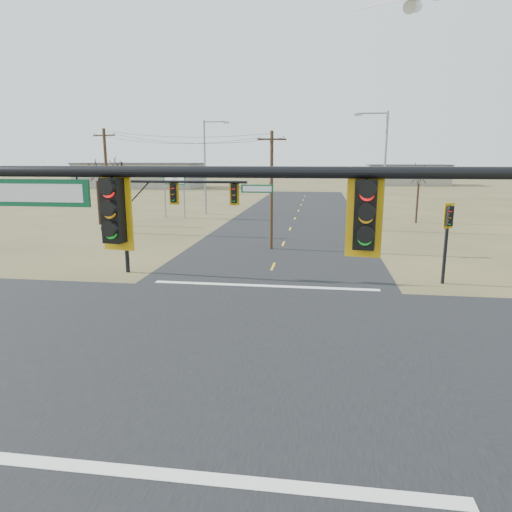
{
  "coord_description": "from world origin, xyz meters",
  "views": [
    {
      "loc": [
        2.83,
        -15.67,
        6.61
      ],
      "look_at": [
        0.47,
        1.0,
        3.03
      ],
      "focal_mm": 32.0,
      "sensor_mm": 36.0,
      "label": 1
    }
  ],
  "objects_px": {
    "mast_arm_near": "(381,259)",
    "bare_tree_a": "(96,170)",
    "streetlight_a": "(382,165)",
    "utility_pole_far": "(107,180)",
    "bare_tree_b": "(115,165)",
    "highway_sign": "(174,182)",
    "mast_arm_far": "(179,200)",
    "streetlight_c": "(207,162)",
    "pedestal_signal_ne": "(448,225)",
    "utility_pole_near": "(271,189)",
    "bare_tree_c": "(419,173)"
  },
  "relations": [
    {
      "from": "mast_arm_near",
      "to": "bare_tree_a",
      "type": "relative_size",
      "value": 1.48
    },
    {
      "from": "mast_arm_near",
      "to": "streetlight_a",
      "type": "xyz_separation_m",
      "value": [
        4.57,
        36.75,
        0.99
      ]
    },
    {
      "from": "utility_pole_far",
      "to": "bare_tree_b",
      "type": "bearing_deg",
      "value": 112.67
    },
    {
      "from": "highway_sign",
      "to": "bare_tree_a",
      "type": "height_order",
      "value": "bare_tree_a"
    },
    {
      "from": "highway_sign",
      "to": "bare_tree_b",
      "type": "relative_size",
      "value": 0.78
    },
    {
      "from": "highway_sign",
      "to": "utility_pole_far",
      "type": "bearing_deg",
      "value": -85.5
    },
    {
      "from": "mast_arm_far",
      "to": "streetlight_c",
      "type": "xyz_separation_m",
      "value": [
        -5.68,
        29.31,
        1.92
      ]
    },
    {
      "from": "pedestal_signal_ne",
      "to": "bare_tree_a",
      "type": "bearing_deg",
      "value": 127.63
    },
    {
      "from": "utility_pole_far",
      "to": "bare_tree_a",
      "type": "bearing_deg",
      "value": 125.45
    },
    {
      "from": "pedestal_signal_ne",
      "to": "streetlight_a",
      "type": "height_order",
      "value": "streetlight_a"
    },
    {
      "from": "utility_pole_near",
      "to": "mast_arm_far",
      "type": "bearing_deg",
      "value": -117.83
    },
    {
      "from": "pedestal_signal_ne",
      "to": "streetlight_a",
      "type": "distance_m",
      "value": 19.04
    },
    {
      "from": "mast_arm_near",
      "to": "pedestal_signal_ne",
      "type": "xyz_separation_m",
      "value": [
        5.76,
        17.96,
        -1.9
      ]
    },
    {
      "from": "bare_tree_b",
      "to": "bare_tree_c",
      "type": "distance_m",
      "value": 37.79
    },
    {
      "from": "mast_arm_far",
      "to": "utility_pole_far",
      "type": "xyz_separation_m",
      "value": [
        -11.13,
        14.11,
        0.49
      ]
    },
    {
      "from": "pedestal_signal_ne",
      "to": "bare_tree_b",
      "type": "relative_size",
      "value": 0.6
    },
    {
      "from": "bare_tree_b",
      "to": "mast_arm_near",
      "type": "bearing_deg",
      "value": -61.33
    },
    {
      "from": "bare_tree_c",
      "to": "mast_arm_near",
      "type": "bearing_deg",
      "value": -102.03
    },
    {
      "from": "mast_arm_near",
      "to": "pedestal_signal_ne",
      "type": "bearing_deg",
      "value": 80.95
    },
    {
      "from": "pedestal_signal_ne",
      "to": "bare_tree_b",
      "type": "xyz_separation_m",
      "value": [
        -33.56,
        32.87,
        2.62
      ]
    },
    {
      "from": "pedestal_signal_ne",
      "to": "utility_pole_far",
      "type": "relative_size",
      "value": 0.48
    },
    {
      "from": "streetlight_c",
      "to": "bare_tree_b",
      "type": "distance_m",
      "value": 13.65
    },
    {
      "from": "mast_arm_near",
      "to": "bare_tree_c",
      "type": "xyz_separation_m",
      "value": [
        9.15,
        42.94,
        0.07
      ]
    },
    {
      "from": "mast_arm_near",
      "to": "bare_tree_c",
      "type": "relative_size",
      "value": 1.56
    },
    {
      "from": "bare_tree_c",
      "to": "utility_pole_far",
      "type": "bearing_deg",
      "value": -159.86
    },
    {
      "from": "mast_arm_near",
      "to": "mast_arm_far",
      "type": "distance_m",
      "value": 20.21
    },
    {
      "from": "mast_arm_near",
      "to": "utility_pole_far",
      "type": "bearing_deg",
      "value": 130.57
    },
    {
      "from": "mast_arm_near",
      "to": "highway_sign",
      "type": "bearing_deg",
      "value": 120.6
    },
    {
      "from": "utility_pole_far",
      "to": "streetlight_c",
      "type": "height_order",
      "value": "streetlight_c"
    },
    {
      "from": "mast_arm_far",
      "to": "pedestal_signal_ne",
      "type": "bearing_deg",
      "value": -10.12
    },
    {
      "from": "pedestal_signal_ne",
      "to": "utility_pole_near",
      "type": "xyz_separation_m",
      "value": [
        -10.27,
        8.48,
        1.29
      ]
    },
    {
      "from": "mast_arm_near",
      "to": "mast_arm_far",
      "type": "height_order",
      "value": "mast_arm_near"
    },
    {
      "from": "mast_arm_far",
      "to": "streetlight_c",
      "type": "distance_m",
      "value": 29.92
    },
    {
      "from": "utility_pole_far",
      "to": "mast_arm_far",
      "type": "bearing_deg",
      "value": -51.73
    },
    {
      "from": "streetlight_c",
      "to": "bare_tree_a",
      "type": "bearing_deg",
      "value": -110.43
    },
    {
      "from": "bare_tree_a",
      "to": "bare_tree_b",
      "type": "relative_size",
      "value": 0.96
    },
    {
      "from": "mast_arm_near",
      "to": "bare_tree_b",
      "type": "bearing_deg",
      "value": 127.39
    },
    {
      "from": "streetlight_a",
      "to": "bare_tree_b",
      "type": "bearing_deg",
      "value": 175.16
    },
    {
      "from": "streetlight_c",
      "to": "bare_tree_b",
      "type": "bearing_deg",
      "value": -174.04
    },
    {
      "from": "highway_sign",
      "to": "bare_tree_c",
      "type": "relative_size",
      "value": 0.86
    },
    {
      "from": "streetlight_a",
      "to": "bare_tree_b",
      "type": "distance_m",
      "value": 35.3
    },
    {
      "from": "streetlight_a",
      "to": "bare_tree_c",
      "type": "relative_size",
      "value": 1.64
    },
    {
      "from": "bare_tree_a",
      "to": "bare_tree_b",
      "type": "distance_m",
      "value": 14.38
    },
    {
      "from": "mast_arm_far",
      "to": "bare_tree_a",
      "type": "height_order",
      "value": "bare_tree_a"
    },
    {
      "from": "utility_pole_far",
      "to": "mast_arm_near",
      "type": "bearing_deg",
      "value": -58.15
    },
    {
      "from": "pedestal_signal_ne",
      "to": "bare_tree_a",
      "type": "xyz_separation_m",
      "value": [
        -29.26,
        19.15,
        2.33
      ]
    },
    {
      "from": "pedestal_signal_ne",
      "to": "bare_tree_a",
      "type": "height_order",
      "value": "bare_tree_a"
    },
    {
      "from": "bare_tree_b",
      "to": "streetlight_a",
      "type": "bearing_deg",
      "value": -23.52
    },
    {
      "from": "utility_pole_near",
      "to": "streetlight_c",
      "type": "xyz_separation_m",
      "value": [
        -10.07,
        21.0,
        1.75
      ]
    },
    {
      "from": "pedestal_signal_ne",
      "to": "utility_pole_near",
      "type": "distance_m",
      "value": 13.38
    }
  ]
}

